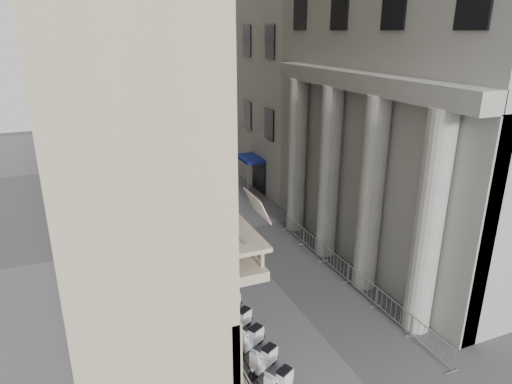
{
  "coord_description": "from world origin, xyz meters",
  "views": [
    {
      "loc": [
        -9.21,
        -7.45,
        12.82
      ],
      "look_at": [
        -0.25,
        14.11,
        4.5
      ],
      "focal_mm": 32.0,
      "sensor_mm": 36.0,
      "label": 1
    }
  ],
  "objects_px": {
    "street_lamp": "(163,147)",
    "pedestrian_b": "(214,177)",
    "info_kiosk": "(191,263)",
    "pedestrian_a": "(194,170)",
    "security_tent": "(146,157)"
  },
  "relations": [
    {
      "from": "street_lamp",
      "to": "info_kiosk",
      "type": "bearing_deg",
      "value": -107.66
    },
    {
      "from": "security_tent",
      "to": "pedestrian_b",
      "type": "bearing_deg",
      "value": -11.44
    },
    {
      "from": "security_tent",
      "to": "pedestrian_b",
      "type": "relative_size",
      "value": 2.55
    },
    {
      "from": "security_tent",
      "to": "pedestrian_b",
      "type": "xyz_separation_m",
      "value": [
        5.44,
        -1.1,
        -2.08
      ]
    },
    {
      "from": "info_kiosk",
      "to": "pedestrian_a",
      "type": "distance_m",
      "value": 17.35
    },
    {
      "from": "street_lamp",
      "to": "info_kiosk",
      "type": "relative_size",
      "value": 4.05
    },
    {
      "from": "security_tent",
      "to": "pedestrian_a",
      "type": "relative_size",
      "value": 2.17
    },
    {
      "from": "info_kiosk",
      "to": "street_lamp",
      "type": "bearing_deg",
      "value": 83.34
    },
    {
      "from": "pedestrian_a",
      "to": "info_kiosk",
      "type": "bearing_deg",
      "value": 85.05
    },
    {
      "from": "info_kiosk",
      "to": "pedestrian_b",
      "type": "height_order",
      "value": "info_kiosk"
    },
    {
      "from": "pedestrian_b",
      "to": "street_lamp",
      "type": "bearing_deg",
      "value": 31.0
    },
    {
      "from": "info_kiosk",
      "to": "security_tent",
      "type": "bearing_deg",
      "value": 87.04
    },
    {
      "from": "security_tent",
      "to": "pedestrian_b",
      "type": "distance_m",
      "value": 5.93
    },
    {
      "from": "street_lamp",
      "to": "pedestrian_b",
      "type": "xyz_separation_m",
      "value": [
        4.81,
        2.97,
        -3.78
      ]
    },
    {
      "from": "info_kiosk",
      "to": "pedestrian_a",
      "type": "height_order",
      "value": "pedestrian_a"
    }
  ]
}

